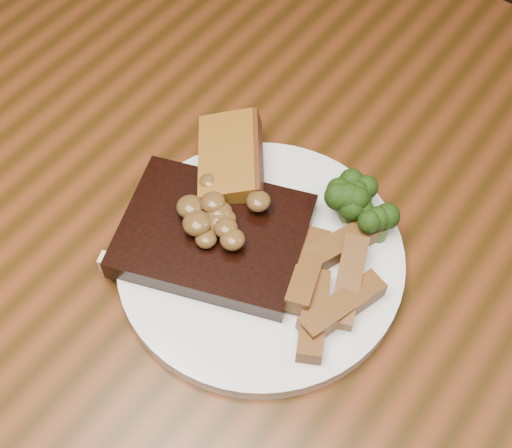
% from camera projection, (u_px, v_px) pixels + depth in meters
% --- Properties ---
extents(dining_table, '(1.60, 0.90, 0.75)m').
position_uv_depth(dining_table, '(267.00, 282.00, 0.77)').
color(dining_table, '#542710').
rests_on(dining_table, ground).
extents(plate, '(0.32, 0.32, 0.01)m').
position_uv_depth(plate, '(261.00, 260.00, 0.67)').
color(plate, white).
rests_on(plate, dining_table).
extents(steak, '(0.20, 0.18, 0.02)m').
position_uv_depth(steak, '(213.00, 236.00, 0.66)').
color(steak, black).
rests_on(steak, plate).
extents(steak_bone, '(0.13, 0.06, 0.02)m').
position_uv_depth(steak_bone, '(173.00, 282.00, 0.64)').
color(steak_bone, beige).
rests_on(steak_bone, plate).
extents(mushroom_pile, '(0.08, 0.08, 0.03)m').
position_uv_depth(mushroom_pile, '(220.00, 210.00, 0.64)').
color(mushroom_pile, brown).
rests_on(mushroom_pile, steak).
extents(garlic_bread, '(0.10, 0.11, 0.02)m').
position_uv_depth(garlic_bread, '(229.00, 170.00, 0.70)').
color(garlic_bread, '#97661B').
rests_on(garlic_bread, plate).
extents(potato_wedges, '(0.11, 0.11, 0.02)m').
position_uv_depth(potato_wedges, '(333.00, 285.00, 0.63)').
color(potato_wedges, brown).
rests_on(potato_wedges, plate).
extents(broccoli_cluster, '(0.08, 0.08, 0.04)m').
position_uv_depth(broccoli_cluster, '(347.00, 209.00, 0.67)').
color(broccoli_cluster, '#1F3C0D').
rests_on(broccoli_cluster, plate).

